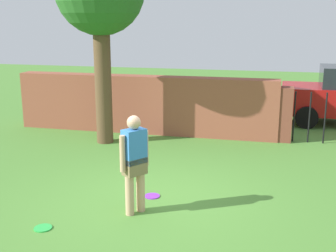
{
  "coord_description": "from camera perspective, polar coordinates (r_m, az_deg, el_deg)",
  "views": [
    {
      "loc": [
        1.86,
        -6.71,
        3.07
      ],
      "look_at": [
        -0.09,
        1.37,
        1.0
      ],
      "focal_mm": 46.17,
      "sensor_mm": 36.0,
      "label": 1
    }
  ],
  "objects": [
    {
      "name": "frisbee_purple",
      "position": [
        7.77,
        -2.1,
        -9.22
      ],
      "size": [
        0.27,
        0.27,
        0.02
      ],
      "primitive_type": "cylinder",
      "color": "purple",
      "rests_on": "ground"
    },
    {
      "name": "ground_plane",
      "position": [
        7.61,
        -1.8,
        -9.81
      ],
      "size": [
        40.0,
        40.0,
        0.0
      ],
      "primitive_type": "plane",
      "color": "#4C8433"
    },
    {
      "name": "brick_wall",
      "position": [
        11.86,
        -3.16,
        2.86
      ],
      "size": [
        7.2,
        0.5,
        1.57
      ],
      "primitive_type": "cube",
      "color": "brown",
      "rests_on": "ground"
    },
    {
      "name": "fence_gate",
      "position": [
        11.5,
        20.97,
        1.15
      ],
      "size": [
        2.85,
        0.44,
        1.4
      ],
      "color": "brown",
      "rests_on": "ground"
    },
    {
      "name": "frisbee_green",
      "position": [
        6.93,
        -16.17,
        -12.8
      ],
      "size": [
        0.27,
        0.27,
        0.02
      ],
      "primitive_type": "cylinder",
      "color": "green",
      "rests_on": "ground"
    },
    {
      "name": "person",
      "position": [
        6.86,
        -4.44,
        -4.51
      ],
      "size": [
        0.39,
        0.45,
        1.62
      ],
      "rotation": [
        0.0,
        0.0,
        0.95
      ],
      "color": "tan",
      "rests_on": "ground"
    }
  ]
}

